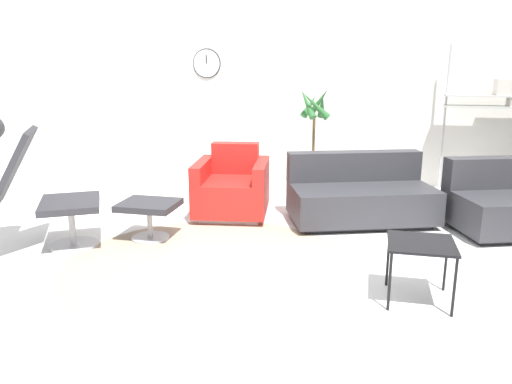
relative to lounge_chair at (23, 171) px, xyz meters
name	(u,v)px	position (x,y,z in m)	size (l,w,h in m)	color
ground_plane	(249,259)	(1.96, 0.22, -0.73)	(12.00, 12.00, 0.00)	white
wall_back	(302,81)	(1.96, 3.39, 0.67)	(12.00, 0.09, 2.80)	silver
round_rug	(210,265)	(1.68, 0.00, -0.73)	(2.46, 2.46, 0.01)	tan
lounge_chair	(23,171)	(0.00, 0.00, 0.00)	(1.13, 0.99, 1.19)	#BCBCC1
ottoman	(149,211)	(0.92, 0.52, -0.45)	(0.53, 0.45, 0.37)	#BCBCC1
armchair_red	(232,189)	(1.47, 1.46, -0.44)	(0.87, 0.92, 0.76)	silver
couch_low	(360,197)	(2.85, 1.55, -0.47)	(1.65, 1.24, 0.71)	black
couch_second	(512,206)	(4.34, 1.54, -0.47)	(1.37, 1.15, 0.71)	black
side_table	(421,248)	(3.30, -0.27, -0.34)	(0.45, 0.45, 0.43)	black
potted_plant	(313,143)	(2.19, 2.92, -0.12)	(0.47, 0.46, 1.34)	#333338
shelf_unit	(512,96)	(4.59, 3.06, 0.52)	(1.31, 0.28, 1.87)	#BCBCC1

